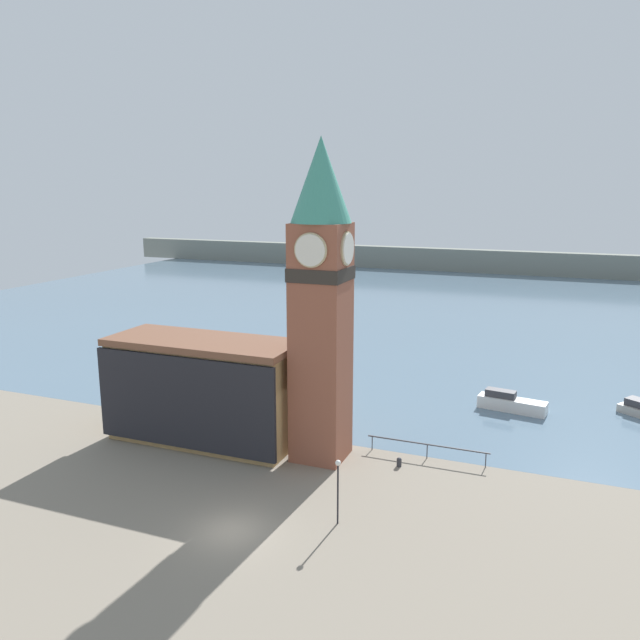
{
  "coord_description": "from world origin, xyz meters",
  "views": [
    {
      "loc": [
        16.01,
        -27.35,
        18.71
      ],
      "look_at": [
        2.04,
        8.19,
        10.5
      ],
      "focal_mm": 35.0,
      "sensor_mm": 36.0,
      "label": 1
    }
  ],
  "objects_px": {
    "pier_building": "(203,390)",
    "mooring_bollard_near": "(399,462)",
    "lamp_post": "(338,479)",
    "clock_tower": "(321,294)",
    "boat_near": "(510,403)"
  },
  "relations": [
    {
      "from": "pier_building",
      "to": "mooring_bollard_near",
      "type": "relative_size",
      "value": 22.69
    },
    {
      "from": "lamp_post",
      "to": "clock_tower",
      "type": "bearing_deg",
      "value": 117.34
    },
    {
      "from": "clock_tower",
      "to": "lamp_post",
      "type": "relative_size",
      "value": 5.67
    },
    {
      "from": "boat_near",
      "to": "mooring_bollard_near",
      "type": "xyz_separation_m",
      "value": [
        -6.1,
        -14.05,
        -0.32
      ]
    },
    {
      "from": "clock_tower",
      "to": "mooring_bollard_near",
      "type": "xyz_separation_m",
      "value": [
        5.54,
        0.46,
        -11.3
      ]
    },
    {
      "from": "pier_building",
      "to": "boat_near",
      "type": "relative_size",
      "value": 2.47
    },
    {
      "from": "clock_tower",
      "to": "boat_near",
      "type": "distance_m",
      "value": 21.6
    },
    {
      "from": "pier_building",
      "to": "mooring_bollard_near",
      "type": "bearing_deg",
      "value": 3.42
    },
    {
      "from": "lamp_post",
      "to": "pier_building",
      "type": "bearing_deg",
      "value": 150.34
    },
    {
      "from": "pier_building",
      "to": "lamp_post",
      "type": "xyz_separation_m",
      "value": [
        13.36,
        -7.61,
        -1.2
      ]
    },
    {
      "from": "boat_near",
      "to": "mooring_bollard_near",
      "type": "distance_m",
      "value": 15.32
    },
    {
      "from": "boat_near",
      "to": "clock_tower",
      "type": "bearing_deg",
      "value": -120.11
    },
    {
      "from": "clock_tower",
      "to": "pier_building",
      "type": "bearing_deg",
      "value": -177.4
    },
    {
      "from": "boat_near",
      "to": "lamp_post",
      "type": "xyz_separation_m",
      "value": [
        -7.49,
        -22.54,
        2.05
      ]
    },
    {
      "from": "clock_tower",
      "to": "boat_near",
      "type": "relative_size",
      "value": 3.78
    }
  ]
}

